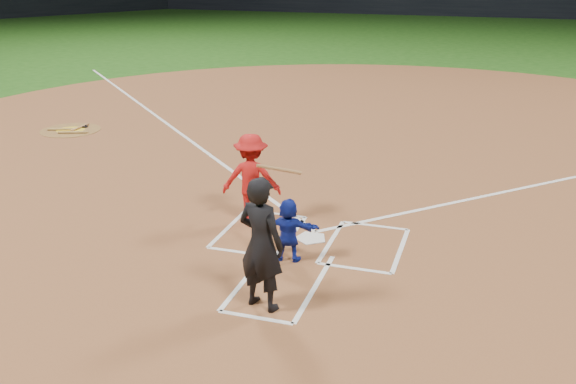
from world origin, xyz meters
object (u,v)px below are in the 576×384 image
(on_deck_circle, at_px, (71,130))
(catcher, at_px, (288,230))
(umpire, at_px, (261,244))
(batter_at_plate, at_px, (251,179))
(home_plate, at_px, (311,238))

(on_deck_circle, bearing_deg, catcher, -35.38)
(umpire, distance_m, batter_at_plate, 3.17)
(home_plate, height_order, catcher, catcher)
(on_deck_circle, distance_m, batter_at_plate, 8.82)
(catcher, height_order, umpire, umpire)
(home_plate, xyz_separation_m, batter_at_plate, (-1.28, 0.44, 0.84))
(on_deck_circle, xyz_separation_m, catcher, (8.57, -6.09, 0.53))
(batter_at_plate, bearing_deg, catcher, -49.67)
(home_plate, bearing_deg, umpire, 89.44)
(home_plate, relative_size, on_deck_circle, 0.35)
(home_plate, height_order, on_deck_circle, home_plate)
(home_plate, relative_size, umpire, 0.31)
(on_deck_circle, height_order, batter_at_plate, batter_at_plate)
(on_deck_circle, height_order, catcher, catcher)
(batter_at_plate, bearing_deg, home_plate, -18.85)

